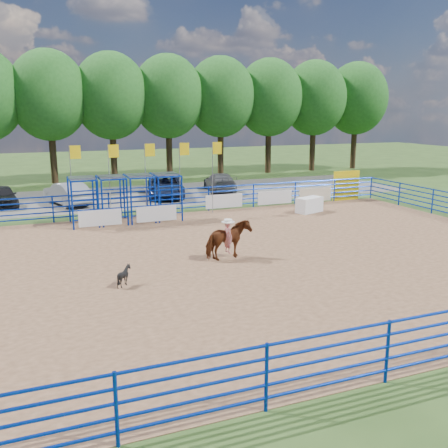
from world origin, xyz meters
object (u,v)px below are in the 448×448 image
Objects in this scene: car_a at (3,196)px; car_d at (220,182)px; horse_and_rider at (228,238)px; calf at (124,276)px; car_c at (166,186)px; car_b at (67,193)px; announcer_table at (309,205)px.

car_d is (15.06, 0.48, 0.04)m from car_a.
horse_and_rider reaches higher than calf.
car_a is at bearing -169.37° from car_c.
car_b is (-0.55, 16.79, 0.37)m from calf.
horse_and_rider is 0.44× the size of car_c.
calf is at bearing -160.38° from horse_and_rider.
car_d reaches higher than calf.
car_a is 10.61m from car_c.
car_d is at bearing 69.91° from horse_and_rider.
car_a is (-4.42, 17.76, 0.28)m from calf.
horse_and_rider reaches higher than car_a.
car_a is at bearing 152.37° from announcer_table.
car_b is 0.85× the size of car_c.
car_a reaches higher than calf.
car_a is (-8.98, 16.13, -0.23)m from horse_and_rider.
announcer_table is 0.32× the size of car_c.
horse_and_rider is 18.47m from car_a.
car_b is 0.94× the size of car_d.
car_b is (-13.29, 8.00, 0.28)m from announcer_table.
calf is 0.19× the size of car_a.
announcer_table is 0.35× the size of car_d.
horse_and_rider is 16.00m from car_b.
announcer_table is 0.73× the size of horse_and_rider.
car_c reaches higher than car_a.
horse_and_rider is at bearing -76.18° from calf.
horse_and_rider is 0.61× the size of car_a.
car_d is at bearing 168.85° from car_b.
car_a reaches higher than announcer_table.
car_c is (1.62, 15.75, -0.14)m from horse_and_rider.
car_a is (-17.15, 8.98, 0.19)m from announcer_table.
car_c is 1.11× the size of car_d.
car_b is at bearing -3.92° from calf.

